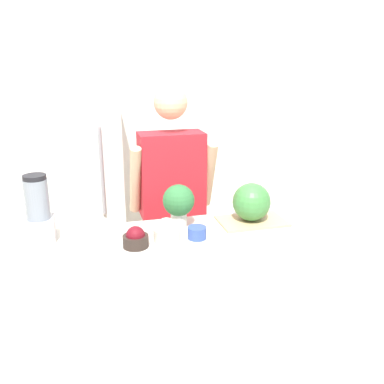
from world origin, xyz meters
name	(u,v)px	position (x,y,z in m)	size (l,w,h in m)	color
wall_back	(144,120)	(0.00, 1.96, 1.30)	(8.00, 0.06, 2.60)	white
counter_island	(193,309)	(0.00, 0.32, 0.45)	(1.85, 0.63, 0.89)	beige
refrigerator	(71,184)	(-0.65, 1.56, 0.89)	(0.76, 0.73, 1.78)	white
person	(172,207)	(0.02, 0.94, 0.85)	(0.57, 0.26, 1.66)	gray
cutting_board	(252,221)	(0.39, 0.44, 0.90)	(0.39, 0.25, 0.01)	tan
watermelon	(251,202)	(0.39, 0.45, 1.02)	(0.22, 0.22, 0.22)	#3D7F3D
bowl_cherries	(136,239)	(-0.32, 0.28, 0.94)	(0.13, 0.13, 0.11)	#2D231E
bowl_cream	(167,231)	(-0.15, 0.31, 0.95)	(0.14, 0.14, 0.13)	beige
bowl_small_blue	(197,233)	(0.02, 0.30, 0.93)	(0.10, 0.10, 0.07)	#334C9E
blender	(38,211)	(-0.79, 0.50, 1.06)	(0.15, 0.15, 0.36)	#B7B7BC
potted_plant	(179,202)	(-0.04, 0.49, 1.04)	(0.18, 0.18, 0.25)	beige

